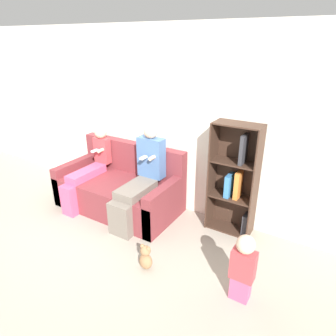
% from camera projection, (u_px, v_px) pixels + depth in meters
% --- Properties ---
extents(ground_plane, '(14.00, 14.00, 0.00)m').
position_uv_depth(ground_plane, '(105.00, 228.00, 4.03)').
color(ground_plane, '#9E9384').
extents(back_wall, '(10.00, 0.06, 2.55)m').
position_uv_depth(back_wall, '(148.00, 119.00, 4.35)').
color(back_wall, silver).
rests_on(back_wall, ground_plane).
extents(couch, '(1.79, 0.92, 0.93)m').
position_uv_depth(couch, '(120.00, 189.00, 4.45)').
color(couch, maroon).
rests_on(couch, ground_plane).
extents(adult_seated, '(0.38, 0.89, 1.31)m').
position_uv_depth(adult_seated, '(141.00, 176.00, 4.01)').
color(adult_seated, '#70665B').
rests_on(adult_seated, ground_plane).
extents(child_seated, '(0.26, 0.91, 1.14)m').
position_uv_depth(child_seated, '(88.00, 168.00, 4.46)').
color(child_seated, '#DB4C75').
rests_on(child_seated, ground_plane).
extents(toddler_standing, '(0.23, 0.18, 0.73)m').
position_uv_depth(toddler_standing, '(243.00, 266.00, 2.81)').
color(toddler_standing, '#DB4C75').
rests_on(toddler_standing, ground_plane).
extents(bookshelf, '(0.58, 0.30, 1.45)m').
position_uv_depth(bookshelf, '(235.00, 180.00, 3.77)').
color(bookshelf, '#3D281E').
rests_on(bookshelf, ground_plane).
extents(teddy_bear, '(0.15, 0.13, 0.31)m').
position_uv_depth(teddy_bear, '(146.00, 258.00, 3.28)').
color(teddy_bear, '#936B47').
rests_on(teddy_bear, ground_plane).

